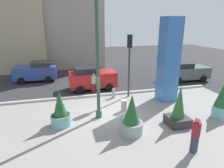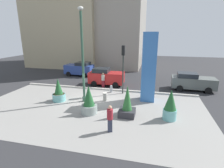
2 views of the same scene
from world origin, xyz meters
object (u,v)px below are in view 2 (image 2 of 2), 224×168
car_curb_west (106,77)px  pedestrian_by_curb (103,79)px  potted_plant_near_left (127,104)px  car_passing_lane (192,82)px  potted_plant_curbside (170,106)px  concrete_bollard (105,97)px  pedestrian_on_sidewalk (110,117)px  lamp_post (83,58)px  art_pillar_blue (149,68)px  traffic_light_corner (123,62)px  car_intersection (80,69)px  fire_hydrant (111,89)px  potted_plant_near_right (59,92)px  potted_plant_mid_plaza (89,102)px

car_curb_west → pedestrian_by_curb: 1.00m
potted_plant_near_left → car_passing_lane: potted_plant_near_left is taller
potted_plant_near_left → car_passing_lane: 9.43m
potted_plant_curbside → pedestrian_by_curb: (-6.52, 6.21, -0.12)m
concrete_bollard → pedestrian_on_sidewalk: (1.65, -4.78, 0.56)m
lamp_post → concrete_bollard: bearing=15.3°
art_pillar_blue → pedestrian_by_curb: art_pillar_blue is taller
lamp_post → car_passing_lane: size_ratio=1.78×
traffic_light_corner → car_intersection: 9.75m
potted_plant_near_left → car_passing_lane: (5.57, 7.61, 0.01)m
lamp_post → car_curb_west: size_ratio=1.96×
fire_hydrant → potted_plant_near_right: bearing=-139.4°
concrete_bollard → potted_plant_mid_plaza: bearing=-99.9°
pedestrian_on_sidewalk → car_intersection: bearing=119.9°
potted_plant_near_left → car_intersection: (-8.36, 11.07, 0.06)m
potted_plant_near_left → car_curb_west: 8.17m
fire_hydrant → car_curb_west: car_curb_west is taller
potted_plant_curbside → pedestrian_on_sidewalk: size_ratio=1.26×
potted_plant_near_right → car_intersection: 9.75m
potted_plant_mid_plaza → car_intersection: bearing=116.4°
traffic_light_corner → pedestrian_by_curb: size_ratio=2.88×
lamp_post → potted_plant_mid_plaza: (1.25, -2.18, -2.87)m
potted_plant_near_left → potted_plant_curbside: 2.90m
potted_plant_curbside → traffic_light_corner: (-4.09, 4.70, 2.10)m
fire_hydrant → car_curb_west: 2.82m
lamp_post → fire_hydrant: (1.68, 2.89, -3.37)m
traffic_light_corner → car_intersection: traffic_light_corner is taller
potted_plant_near_right → car_passing_lane: bearing=27.1°
car_intersection → art_pillar_blue: bearing=-37.9°
car_passing_lane → pedestrian_by_curb: bearing=-172.2°
car_passing_lane → car_intersection: bearing=166.0°
car_passing_lane → lamp_post: bearing=-149.6°
lamp_post → pedestrian_on_sidewalk: bearing=-52.0°
potted_plant_curbside → potted_plant_mid_plaza: 5.69m
lamp_post → potted_plant_curbside: (6.93, -1.84, -2.74)m
concrete_bollard → pedestrian_by_curb: 4.14m
potted_plant_mid_plaza → concrete_bollard: size_ratio=2.83×
car_intersection → potted_plant_near_right: bearing=-77.3°
concrete_bollard → fire_hydrant: bearing=90.9°
potted_plant_near_left → art_pillar_blue: bearing=70.6°
art_pillar_blue → potted_plant_near_left: size_ratio=2.55×
potted_plant_mid_plaza → concrete_bollard: potted_plant_mid_plaza is taller
art_pillar_blue → potted_plant_curbside: 4.26m
potted_plant_mid_plaza → pedestrian_on_sidewalk: (2.12, -2.13, 0.06)m
traffic_light_corner → car_curb_west: (-2.39, 2.51, -2.15)m
lamp_post → car_intersection: bearing=115.5°
pedestrian_by_curb → pedestrian_on_sidewalk: (2.96, -8.68, 0.05)m
fire_hydrant → pedestrian_by_curb: bearing=130.8°
car_intersection → pedestrian_on_sidewalk: (7.70, -13.41, -0.00)m
potted_plant_curbside → car_passing_lane: 7.93m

